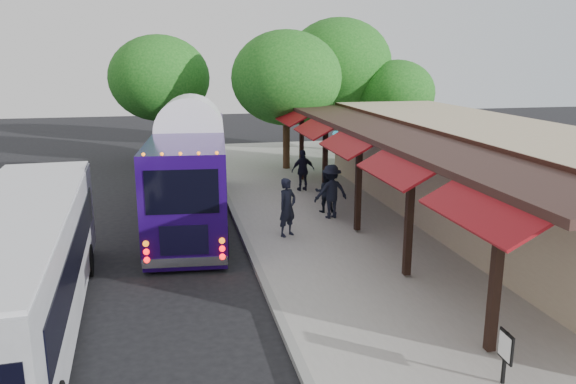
{
  "coord_description": "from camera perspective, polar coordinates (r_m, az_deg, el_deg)",
  "views": [
    {
      "loc": [
        -2.2,
        -12.96,
        5.88
      ],
      "look_at": [
        1.29,
        3.36,
        1.8
      ],
      "focal_mm": 35.0,
      "sensor_mm": 36.0,
      "label": 1
    }
  ],
  "objects": [
    {
      "name": "ground",
      "position": [
        14.4,
        -2.26,
        -10.37
      ],
      "size": [
        90.0,
        90.0,
        0.0
      ],
      "primitive_type": "plane",
      "color": "black",
      "rests_on": "ground"
    },
    {
      "name": "sidewalk",
      "position": [
        19.32,
        10.44,
        -3.98
      ],
      "size": [
        10.0,
        40.0,
        0.15
      ],
      "primitive_type": "cube",
      "color": "#9E9B93",
      "rests_on": "ground"
    },
    {
      "name": "curb",
      "position": [
        18.07,
        -4.29,
        -5.04
      ],
      "size": [
        0.2,
        40.0,
        0.16
      ],
      "primitive_type": "cube",
      "color": "gray",
      "rests_on": "ground"
    },
    {
      "name": "station_shelter",
      "position": [
        20.39,
        19.49,
        1.54
      ],
      "size": [
        8.15,
        20.0,
        3.6
      ],
      "color": "tan",
      "rests_on": "ground"
    },
    {
      "name": "coach_bus",
      "position": [
        20.58,
        -9.77,
        2.45
      ],
      "size": [
        3.32,
        11.32,
        3.57
      ],
      "rotation": [
        0.0,
        0.0,
        -0.09
      ],
      "color": "#220759",
      "rests_on": "ground"
    },
    {
      "name": "city_bus",
      "position": [
        13.13,
        -25.69,
        -6.85
      ],
      "size": [
        2.86,
        10.66,
        2.83
      ],
      "rotation": [
        0.0,
        0.0,
        0.05
      ],
      "color": "gray",
      "rests_on": "ground"
    },
    {
      "name": "ped_a",
      "position": [
        18.1,
        -0.06,
        -1.56
      ],
      "size": [
        0.83,
        0.77,
        1.91
      ],
      "primitive_type": "imported",
      "rotation": [
        0.0,
        0.0,
        0.59
      ],
      "color": "black",
      "rests_on": "sidewalk"
    },
    {
      "name": "ped_b",
      "position": [
        20.95,
        3.78,
        0.04
      ],
      "size": [
        0.85,
        0.71,
        1.56
      ],
      "primitive_type": "imported",
      "rotation": [
        0.0,
        0.0,
        2.97
      ],
      "color": "black",
      "rests_on": "sidewalk"
    },
    {
      "name": "ped_c",
      "position": [
        24.23,
        1.54,
        2.22
      ],
      "size": [
        1.1,
        0.58,
        1.79
      ],
      "primitive_type": "imported",
      "rotation": [
        0.0,
        0.0,
        3.29
      ],
      "color": "black",
      "rests_on": "sidewalk"
    },
    {
      "name": "ped_d",
      "position": [
        20.17,
        4.4,
        0.06
      ],
      "size": [
        1.36,
        0.92,
        1.95
      ],
      "primitive_type": "imported",
      "rotation": [
        0.0,
        0.0,
        3.31
      ],
      "color": "black",
      "rests_on": "sidewalk"
    },
    {
      "name": "sign_board",
      "position": [
        10.99,
        21.23,
        -14.65
      ],
      "size": [
        0.07,
        0.46,
        1.0
      ],
      "rotation": [
        0.0,
        0.0,
        -0.06
      ],
      "color": "black",
      "rests_on": "sidewalk"
    },
    {
      "name": "tree_left",
      "position": [
        28.73,
        -0.18,
        11.5
      ],
      "size": [
        5.58,
        5.58,
        7.14
      ],
      "color": "#382314",
      "rests_on": "ground"
    },
    {
      "name": "tree_mid",
      "position": [
        34.58,
        5.19,
        12.86
      ],
      "size": [
        6.31,
        6.31,
        8.08
      ],
      "color": "#382314",
      "rests_on": "ground"
    },
    {
      "name": "tree_right",
      "position": [
        33.66,
        10.97,
        9.88
      ],
      "size": [
        4.41,
        4.41,
        5.64
      ],
      "color": "#382314",
      "rests_on": "ground"
    },
    {
      "name": "tree_far",
      "position": [
        31.84,
        -12.94,
        11.19
      ],
      "size": [
        5.45,
        5.45,
        6.98
      ],
      "color": "#382314",
      "rests_on": "ground"
    }
  ]
}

